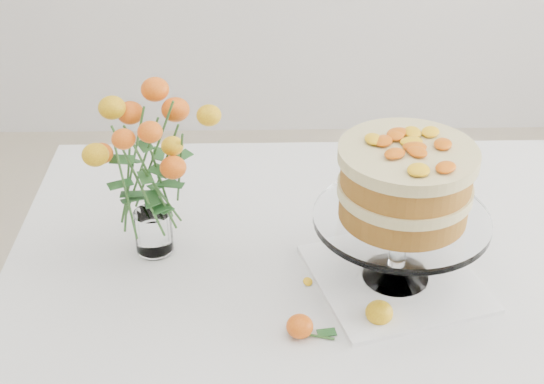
# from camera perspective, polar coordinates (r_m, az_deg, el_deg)

# --- Properties ---
(table) EXTENTS (1.43, 0.93, 0.76)m
(table) POSITION_cam_1_polar(r_m,az_deg,el_deg) (1.58, 6.78, -6.77)
(table) COLOR tan
(table) RESTS_ON ground
(napkin) EXTENTS (0.36, 0.36, 0.01)m
(napkin) POSITION_cam_1_polar(r_m,az_deg,el_deg) (1.46, 9.23, -6.42)
(napkin) COLOR white
(napkin) RESTS_ON table
(cake_stand) EXTENTS (0.32, 0.32, 0.29)m
(cake_stand) POSITION_cam_1_polar(r_m,az_deg,el_deg) (1.35, 9.94, 0.15)
(cake_stand) COLOR white
(cake_stand) RESTS_ON napkin
(rose_vase) EXTENTS (0.30, 0.30, 0.37)m
(rose_vase) POSITION_cam_1_polar(r_m,az_deg,el_deg) (1.42, -9.47, 2.67)
(rose_vase) COLOR white
(rose_vase) RESTS_ON table
(loose_rose_near) EXTENTS (0.09, 0.05, 0.04)m
(loose_rose_near) POSITION_cam_1_polar(r_m,az_deg,el_deg) (1.36, 8.09, -8.98)
(loose_rose_near) COLOR yellow
(loose_rose_near) RESTS_ON table
(loose_rose_far) EXTENTS (0.08, 0.05, 0.04)m
(loose_rose_far) POSITION_cam_1_polar(r_m,az_deg,el_deg) (1.32, 2.12, -10.08)
(loose_rose_far) COLOR #DD4C0A
(loose_rose_far) RESTS_ON table
(stray_petal_a) EXTENTS (0.03, 0.02, 0.00)m
(stray_petal_a) POSITION_cam_1_polar(r_m,az_deg,el_deg) (1.44, 2.71, -6.76)
(stray_petal_a) COLOR yellow
(stray_petal_a) RESTS_ON table
(stray_petal_b) EXTENTS (0.03, 0.02, 0.00)m
(stray_petal_b) POSITION_cam_1_polar(r_m,az_deg,el_deg) (1.42, 6.88, -7.68)
(stray_petal_b) COLOR yellow
(stray_petal_b) RESTS_ON table
(stray_petal_c) EXTENTS (0.03, 0.02, 0.00)m
(stray_petal_c) POSITION_cam_1_polar(r_m,az_deg,el_deg) (1.40, 8.73, -8.67)
(stray_petal_c) COLOR yellow
(stray_petal_c) RESTS_ON table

